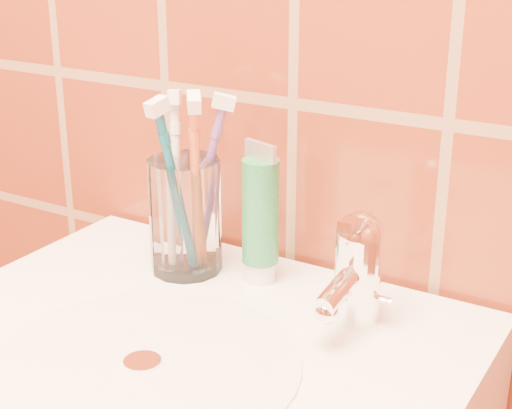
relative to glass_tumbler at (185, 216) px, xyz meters
The scene contains 7 objects.
glass_tumbler is the anchor object (origin of this frame).
toothpaste_tube 0.09m from the glass_tumbler, 12.34° to the left, with size 0.05×0.04×0.16m.
faucet 0.22m from the glass_tumbler, ahead, with size 0.05×0.11×0.12m.
toothbrush_0 0.05m from the glass_tumbler, 72.61° to the right, with size 0.03×0.07×0.22m, color #0D5870, non-canonical shape.
toothbrush_1 0.05m from the glass_tumbler, 30.68° to the right, with size 0.06×0.07×0.23m, color #C65822, non-canonical shape.
toothbrush_2 0.04m from the glass_tumbler, 60.43° to the left, with size 0.06×0.05×0.21m, color #764799, non-canonical shape.
toothbrush_3 0.04m from the glass_tumbler, 156.53° to the left, with size 0.04×0.05×0.22m, color white, non-canonical shape.
Camera 1 is at (0.42, 0.42, 1.25)m, focal length 55.00 mm.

